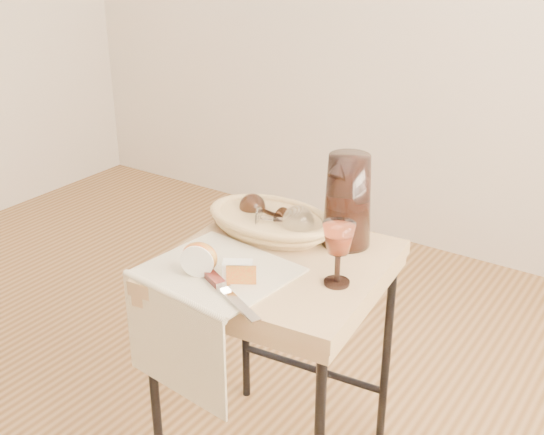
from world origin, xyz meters
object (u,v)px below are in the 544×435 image
Objects in this scene: goblet_lying_a at (264,211)px; table_knife at (226,289)px; tea_towel at (218,271)px; goblet_lying_b at (281,220)px; side_table at (276,369)px; apple_half at (200,258)px; pitcher at (348,200)px; wine_goblet at (338,254)px; bread_basket at (270,223)px.

table_knife is at bearing 119.49° from goblet_lying_a.
goblet_lying_b reaches higher than tea_towel.
tea_towel reaches higher than side_table.
apple_half is at bearing -122.63° from side_table.
table_knife is (0.06, -0.31, -0.04)m from goblet_lying_b.
pitcher reaches higher than tea_towel.
wine_goblet is at bearing -7.26° from side_table.
goblet_lying_b reaches higher than side_table.
goblet_lying_a is 0.24m from pitcher.
goblet_lying_a is at bearing 133.58° from side_table.
table_knife is at bearing -89.65° from side_table.
wine_goblet is at bearing 161.43° from goblet_lying_a.
bread_basket is at bearing 133.21° from table_knife.
wine_goblet is at bearing -47.44° from goblet_lying_b.
side_table is 2.06× the size of bread_basket.
goblet_lying_b is at bearing 126.07° from table_knife.
tea_towel is at bearing 27.97° from apple_half.
bread_basket is at bearing 100.99° from tea_towel.
bread_basket is at bearing 129.73° from side_table.
wine_goblet is at bearing -70.22° from pitcher.
bread_basket is (-0.02, 0.25, 0.02)m from tea_towel.
wine_goblet is (0.26, 0.11, 0.07)m from tea_towel.
side_table is at bearing -81.37° from goblet_lying_b.
wine_goblet reaches higher than table_knife.
wine_goblet is 0.26m from table_knife.
goblet_lying_a is at bearing 152.86° from wine_goblet.
apple_half is (-0.00, -0.29, 0.02)m from bread_basket.
side_table is 0.36m from tea_towel.
goblet_lying_b is at bearing 90.07° from tea_towel.
goblet_lying_a is (-0.13, 0.14, 0.37)m from side_table.
pitcher reaches higher than bread_basket.
goblet_lying_a is at bearing 137.15° from goblet_lying_b.
goblet_lying_a is at bearing 106.60° from tea_towel.
pitcher is at bearing -161.96° from goblet_lying_a.
pitcher is (0.23, 0.04, 0.07)m from goblet_lying_a.
bread_basket is at bearing -168.49° from pitcher.
bread_basket is 0.23m from pitcher.
wine_goblet is 0.60× the size of table_knife.
side_table is at bearing 172.74° from wine_goblet.
apple_half is at bearing -175.58° from table_knife.
goblet_lying_b is (0.02, 0.24, 0.05)m from tea_towel.
wine_goblet is 0.32m from apple_half.
bread_basket is 0.29m from apple_half.
goblet_lying_a is 1.36× the size of apple_half.
side_table is 5.60× the size of goblet_lying_a.
goblet_lying_b is (-0.05, 0.10, 0.38)m from side_table.
pitcher is 0.40m from apple_half.
side_table is at bearing 65.25° from tea_towel.
pitcher is (0.15, 0.07, 0.06)m from goblet_lying_b.
table_knife is at bearing -98.99° from goblet_lying_b.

